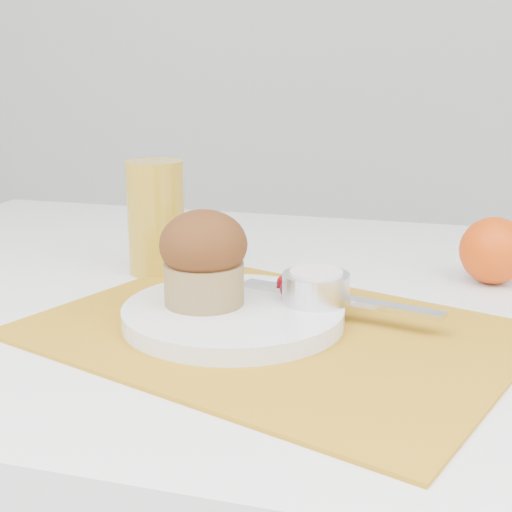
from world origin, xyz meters
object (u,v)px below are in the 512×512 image
(orange, at_px, (494,251))
(muffin, at_px, (204,258))
(juice_glass, at_px, (156,218))
(plate, at_px, (233,314))

(orange, distance_m, muffin, 0.35)
(juice_glass, bearing_deg, muffin, -52.65)
(orange, relative_size, muffin, 0.80)
(orange, bearing_deg, juice_glass, -170.40)
(juice_glass, distance_m, muffin, 0.19)
(plate, height_order, orange, orange)
(plate, bearing_deg, juice_glass, 133.75)
(juice_glass, bearing_deg, plate, -46.25)
(plate, xyz_separation_m, orange, (0.25, 0.22, 0.03))
(plate, relative_size, juice_glass, 1.57)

